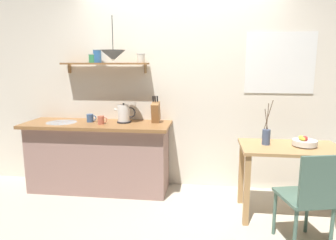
{
  "coord_description": "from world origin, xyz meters",
  "views": [
    {
      "loc": [
        0.35,
        -3.33,
        1.62
      ],
      "look_at": [
        -0.1,
        0.25,
        0.95
      ],
      "focal_mm": 32.93,
      "sensor_mm": 36.0,
      "label": 1
    }
  ],
  "objects_px": {
    "dining_table": "(289,159)",
    "coffee_mug_by_sink": "(90,118)",
    "fruit_bowl": "(304,142)",
    "knife_block": "(156,112)",
    "electric_kettle": "(124,114)",
    "pendant_lamp": "(113,55)",
    "coffee_mug_spare": "(101,120)",
    "twig_vase": "(266,136)",
    "dining_chair_near": "(309,196)"
  },
  "relations": [
    {
      "from": "twig_vase",
      "to": "pendant_lamp",
      "type": "relative_size",
      "value": 0.94
    },
    {
      "from": "dining_chair_near",
      "to": "pendant_lamp",
      "type": "xyz_separation_m",
      "value": [
        -1.96,
        0.9,
        1.2
      ]
    },
    {
      "from": "dining_table",
      "to": "coffee_mug_by_sink",
      "type": "xyz_separation_m",
      "value": [
        -2.33,
        0.46,
        0.3
      ]
    },
    {
      "from": "dining_chair_near",
      "to": "fruit_bowl",
      "type": "relative_size",
      "value": 3.65
    },
    {
      "from": "coffee_mug_spare",
      "to": "twig_vase",
      "type": "bearing_deg",
      "value": -9.14
    },
    {
      "from": "knife_block",
      "to": "electric_kettle",
      "type": "bearing_deg",
      "value": -172.76
    },
    {
      "from": "dining_table",
      "to": "electric_kettle",
      "type": "distance_m",
      "value": 1.99
    },
    {
      "from": "dining_table",
      "to": "electric_kettle",
      "type": "bearing_deg",
      "value": 165.91
    },
    {
      "from": "coffee_mug_by_sink",
      "to": "pendant_lamp",
      "type": "bearing_deg",
      "value": -25.63
    },
    {
      "from": "dining_table",
      "to": "coffee_mug_by_sink",
      "type": "height_order",
      "value": "coffee_mug_by_sink"
    },
    {
      "from": "dining_table",
      "to": "fruit_bowl",
      "type": "distance_m",
      "value": 0.23
    },
    {
      "from": "dining_table",
      "to": "coffee_mug_by_sink",
      "type": "distance_m",
      "value": 2.39
    },
    {
      "from": "electric_kettle",
      "to": "coffee_mug_by_sink",
      "type": "height_order",
      "value": "electric_kettle"
    },
    {
      "from": "dining_chair_near",
      "to": "knife_block",
      "type": "bearing_deg",
      "value": 142.89
    },
    {
      "from": "dining_table",
      "to": "knife_block",
      "type": "distance_m",
      "value": 1.64
    },
    {
      "from": "knife_block",
      "to": "coffee_mug_spare",
      "type": "relative_size",
      "value": 2.82
    },
    {
      "from": "dining_table",
      "to": "pendant_lamp",
      "type": "xyz_separation_m",
      "value": [
        -1.95,
        0.28,
        1.08
      ]
    },
    {
      "from": "electric_kettle",
      "to": "coffee_mug_by_sink",
      "type": "xyz_separation_m",
      "value": [
        -0.44,
        -0.01,
        -0.06
      ]
    },
    {
      "from": "coffee_mug_by_sink",
      "to": "pendant_lamp",
      "type": "height_order",
      "value": "pendant_lamp"
    },
    {
      "from": "electric_kettle",
      "to": "coffee_mug_spare",
      "type": "relative_size",
      "value": 2.2
    },
    {
      "from": "fruit_bowl",
      "to": "coffee_mug_by_sink",
      "type": "height_order",
      "value": "coffee_mug_by_sink"
    },
    {
      "from": "coffee_mug_spare",
      "to": "pendant_lamp",
      "type": "relative_size",
      "value": 0.24
    },
    {
      "from": "fruit_bowl",
      "to": "knife_block",
      "type": "distance_m",
      "value": 1.73
    },
    {
      "from": "dining_chair_near",
      "to": "coffee_mug_spare",
      "type": "height_order",
      "value": "coffee_mug_spare"
    },
    {
      "from": "knife_block",
      "to": "coffee_mug_spare",
      "type": "xyz_separation_m",
      "value": [
        -0.65,
        -0.18,
        -0.09
      ]
    },
    {
      "from": "knife_block",
      "to": "twig_vase",
      "type": "bearing_deg",
      "value": -21.18
    },
    {
      "from": "knife_block",
      "to": "pendant_lamp",
      "type": "height_order",
      "value": "pendant_lamp"
    },
    {
      "from": "dining_table",
      "to": "knife_block",
      "type": "bearing_deg",
      "value": 160.7
    },
    {
      "from": "fruit_bowl",
      "to": "coffee_mug_by_sink",
      "type": "relative_size",
      "value": 1.94
    },
    {
      "from": "dining_table",
      "to": "twig_vase",
      "type": "distance_m",
      "value": 0.34
    },
    {
      "from": "twig_vase",
      "to": "dining_chair_near",
      "type": "bearing_deg",
      "value": -68.79
    },
    {
      "from": "pendant_lamp",
      "to": "dining_table",
      "type": "bearing_deg",
      "value": -8.2
    },
    {
      "from": "dining_chair_near",
      "to": "knife_block",
      "type": "distance_m",
      "value": 1.97
    },
    {
      "from": "coffee_mug_by_sink",
      "to": "coffee_mug_spare",
      "type": "height_order",
      "value": "coffee_mug_spare"
    },
    {
      "from": "twig_vase",
      "to": "coffee_mug_spare",
      "type": "height_order",
      "value": "twig_vase"
    },
    {
      "from": "dining_chair_near",
      "to": "coffee_mug_by_sink",
      "type": "xyz_separation_m",
      "value": [
        -2.34,
        1.08,
        0.43
      ]
    },
    {
      "from": "dining_table",
      "to": "electric_kettle",
      "type": "xyz_separation_m",
      "value": [
        -1.89,
        0.48,
        0.36
      ]
    },
    {
      "from": "coffee_mug_by_sink",
      "to": "coffee_mug_spare",
      "type": "bearing_deg",
      "value": -32.93
    },
    {
      "from": "twig_vase",
      "to": "fruit_bowl",
      "type": "bearing_deg",
      "value": -3.92
    },
    {
      "from": "dining_chair_near",
      "to": "coffee_mug_by_sink",
      "type": "bearing_deg",
      "value": 155.2
    },
    {
      "from": "twig_vase",
      "to": "electric_kettle",
      "type": "xyz_separation_m",
      "value": [
        -1.65,
        0.44,
        0.13
      ]
    },
    {
      "from": "fruit_bowl",
      "to": "knife_block",
      "type": "relative_size",
      "value": 0.72
    },
    {
      "from": "dining_table",
      "to": "coffee_mug_by_sink",
      "type": "relative_size",
      "value": 7.97
    },
    {
      "from": "dining_table",
      "to": "knife_block",
      "type": "xyz_separation_m",
      "value": [
        -1.5,
        0.53,
        0.39
      ]
    },
    {
      "from": "fruit_bowl",
      "to": "pendant_lamp",
      "type": "height_order",
      "value": "pendant_lamp"
    },
    {
      "from": "knife_block",
      "to": "coffee_mug_by_sink",
      "type": "xyz_separation_m",
      "value": [
        -0.83,
        -0.06,
        -0.09
      ]
    },
    {
      "from": "coffee_mug_by_sink",
      "to": "coffee_mug_spare",
      "type": "distance_m",
      "value": 0.22
    },
    {
      "from": "electric_kettle",
      "to": "coffee_mug_by_sink",
      "type": "distance_m",
      "value": 0.44
    },
    {
      "from": "fruit_bowl",
      "to": "pendant_lamp",
      "type": "distance_m",
      "value": 2.29
    },
    {
      "from": "dining_chair_near",
      "to": "fruit_bowl",
      "type": "distance_m",
      "value": 0.72
    }
  ]
}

